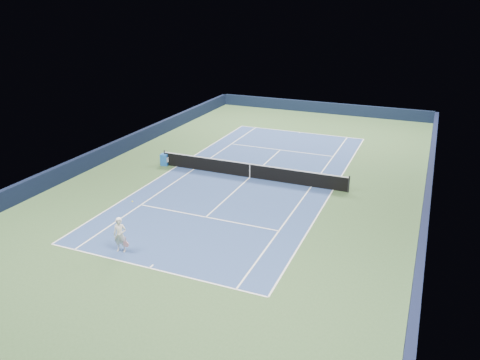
% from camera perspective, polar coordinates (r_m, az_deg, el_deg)
% --- Properties ---
extents(ground, '(40.00, 40.00, 0.00)m').
position_cam_1_polar(ground, '(30.57, 1.20, 0.30)').
color(ground, '#33502B').
rests_on(ground, ground).
extents(wall_far, '(22.00, 0.35, 1.10)m').
position_cam_1_polar(wall_far, '(48.66, 9.93, 8.70)').
color(wall_far, black).
rests_on(wall_far, ground).
extents(wall_right, '(0.35, 40.00, 1.10)m').
position_cam_1_polar(wall_right, '(28.53, 21.87, -1.72)').
color(wall_right, '#111733').
rests_on(wall_right, ground).
extents(wall_left, '(0.35, 40.00, 1.10)m').
position_cam_1_polar(wall_left, '(35.57, -15.26, 3.55)').
color(wall_left, black).
rests_on(wall_left, ground).
extents(court_surface, '(10.97, 23.77, 0.01)m').
position_cam_1_polar(court_surface, '(30.57, 1.20, 0.31)').
color(court_surface, navy).
rests_on(court_surface, ground).
extents(baseline_far, '(10.97, 0.08, 0.00)m').
position_cam_1_polar(baseline_far, '(41.31, 7.31, 5.80)').
color(baseline_far, white).
rests_on(baseline_far, ground).
extents(baseline_near, '(10.97, 0.08, 0.00)m').
position_cam_1_polar(baseline_near, '(21.08, -10.98, -10.49)').
color(baseline_near, white).
rests_on(baseline_near, ground).
extents(sideline_doubles_right, '(0.08, 23.77, 0.00)m').
position_cam_1_polar(sideline_doubles_right, '(29.15, 11.28, -1.19)').
color(sideline_doubles_right, white).
rests_on(sideline_doubles_right, ground).
extents(sideline_doubles_left, '(0.08, 23.77, 0.00)m').
position_cam_1_polar(sideline_doubles_left, '(32.84, -7.74, 1.64)').
color(sideline_doubles_left, white).
rests_on(sideline_doubles_left, ground).
extents(sideline_singles_right, '(0.08, 23.77, 0.00)m').
position_cam_1_polar(sideline_singles_right, '(29.42, 8.67, -0.80)').
color(sideline_singles_right, white).
rests_on(sideline_singles_right, ground).
extents(sideline_singles_left, '(0.08, 23.77, 0.00)m').
position_cam_1_polar(sideline_singles_left, '(32.20, -5.63, 1.33)').
color(sideline_singles_left, white).
rests_on(sideline_singles_left, ground).
extents(service_line_far, '(8.23, 0.08, 0.00)m').
position_cam_1_polar(service_line_far, '(36.26, 4.93, 3.68)').
color(service_line_far, white).
rests_on(service_line_far, ground).
extents(service_line_near, '(8.23, 0.08, 0.00)m').
position_cam_1_polar(service_line_near, '(25.21, -4.18, -4.53)').
color(service_line_near, white).
rests_on(service_line_near, ground).
extents(center_service_line, '(0.08, 12.80, 0.00)m').
position_cam_1_polar(center_service_line, '(30.56, 1.20, 0.32)').
color(center_service_line, white).
rests_on(center_service_line, ground).
extents(center_mark_far, '(0.08, 0.30, 0.00)m').
position_cam_1_polar(center_mark_far, '(41.17, 7.25, 5.75)').
color(center_mark_far, white).
rests_on(center_mark_far, ground).
extents(center_mark_near, '(0.08, 0.30, 0.00)m').
position_cam_1_polar(center_mark_near, '(21.19, -10.76, -10.30)').
color(center_mark_near, white).
rests_on(center_mark_near, ground).
extents(tennis_net, '(12.90, 0.10, 1.07)m').
position_cam_1_polar(tennis_net, '(30.39, 1.21, 1.19)').
color(tennis_net, black).
rests_on(tennis_net, ground).
extents(sponsor_cube, '(0.60, 0.53, 0.82)m').
position_cam_1_polar(sponsor_cube, '(33.12, -9.17, 2.47)').
color(sponsor_cube, '#1D58AE').
rests_on(sponsor_cube, ground).
extents(tennis_player, '(0.82, 1.31, 2.16)m').
position_cam_1_polar(tennis_player, '(22.25, -14.40, -6.50)').
color(tennis_player, white).
rests_on(tennis_player, ground).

